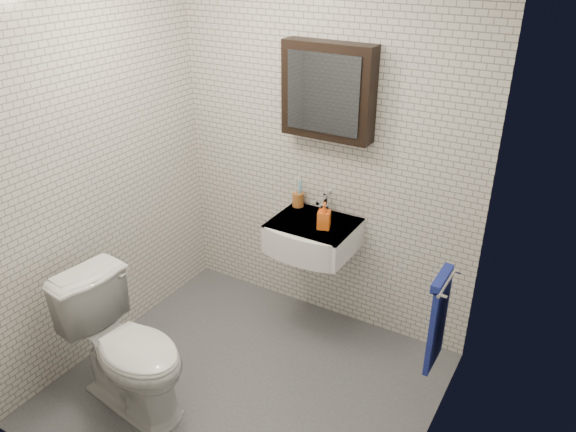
% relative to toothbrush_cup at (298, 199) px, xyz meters
% --- Properties ---
extents(ground, '(2.20, 2.00, 0.01)m').
position_rel_toothbrush_cup_xyz_m(ground, '(0.16, -0.94, -0.90)').
color(ground, '#4E5156').
rests_on(ground, ground).
extents(room_shell, '(2.22, 2.02, 2.51)m').
position_rel_toothbrush_cup_xyz_m(room_shell, '(0.16, -0.94, 0.56)').
color(room_shell, silver).
rests_on(room_shell, ground).
extents(washbasin, '(0.55, 0.50, 0.20)m').
position_rel_toothbrush_cup_xyz_m(washbasin, '(0.21, -0.21, -0.15)').
color(washbasin, white).
rests_on(washbasin, room_shell).
extents(faucet, '(0.06, 0.20, 0.15)m').
position_rel_toothbrush_cup_xyz_m(faucet, '(0.21, -0.01, 0.01)').
color(faucet, silver).
rests_on(faucet, washbasin).
extents(mirror_cabinet, '(0.60, 0.15, 0.60)m').
position_rel_toothbrush_cup_xyz_m(mirror_cabinet, '(0.21, -0.01, 0.79)').
color(mirror_cabinet, black).
rests_on(mirror_cabinet, room_shell).
extents(towel_rail, '(0.09, 0.30, 0.58)m').
position_rel_toothbrush_cup_xyz_m(towel_rail, '(1.21, -0.59, -0.18)').
color(towel_rail, silver).
rests_on(towel_rail, room_shell).
extents(toothbrush_cup, '(0.10, 0.10, 0.22)m').
position_rel_toothbrush_cup_xyz_m(toothbrush_cup, '(0.00, 0.00, 0.00)').
color(toothbrush_cup, '#9D5C27').
rests_on(toothbrush_cup, washbasin).
extents(soap_bottle, '(0.10, 0.10, 0.18)m').
position_rel_toothbrush_cup_xyz_m(soap_bottle, '(0.31, -0.20, 0.03)').
color(soap_bottle, orange).
rests_on(soap_bottle, washbasin).
extents(toilet, '(0.86, 0.57, 0.83)m').
position_rel_toothbrush_cup_xyz_m(toilet, '(-0.36, -1.38, -0.49)').
color(toilet, white).
rests_on(toilet, ground).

